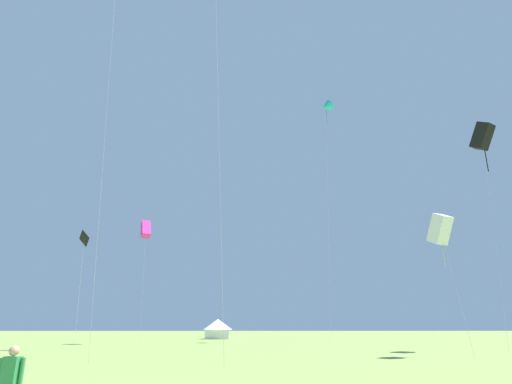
% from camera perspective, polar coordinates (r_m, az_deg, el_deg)
% --- Properties ---
extents(kite_magenta_box, '(1.83, 2.25, 15.85)m').
position_cam_1_polar(kite_magenta_box, '(59.47, -14.57, -4.87)').
color(kite_magenta_box, '#E02DA3').
rests_on(kite_magenta_box, ground).
extents(kite_black_diamond, '(1.81, 2.58, 11.43)m').
position_cam_1_polar(kite_black_diamond, '(46.40, -22.04, -5.95)').
color(kite_black_diamond, black).
rests_on(kite_black_diamond, ground).
extents(kite_black_box, '(3.66, 3.81, 22.45)m').
position_cam_1_polar(kite_black_box, '(50.28, 28.07, 6.60)').
color(kite_black_box, black).
rests_on(kite_black_box, ground).
extents(kite_cyan_delta, '(2.61, 2.29, 37.55)m').
position_cam_1_polar(kite_cyan_delta, '(71.81, 9.39, 11.23)').
color(kite_cyan_delta, '#1EB7CC').
rests_on(kite_cyan_delta, ground).
extents(kite_white_box, '(1.83, 2.37, 10.68)m').
position_cam_1_polar(kite_white_box, '(36.48, 23.44, -4.60)').
color(kite_white_box, white).
rests_on(kite_white_box, ground).
extents(festival_tent_center, '(5.09, 5.09, 3.31)m').
position_cam_1_polar(festival_tent_center, '(77.82, -5.15, -17.68)').
color(festival_tent_center, white).
rests_on(festival_tent_center, ground).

